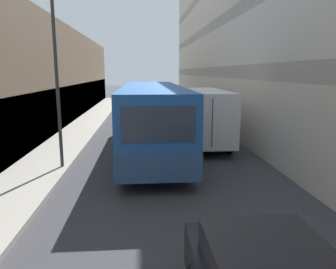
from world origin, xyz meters
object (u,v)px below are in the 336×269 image
Objects in this scene: box_truck at (197,114)px; street_lamp at (54,32)px; bus at (152,116)px; panel_van at (141,104)px.

street_lamp is (-5.81, -4.46, 3.46)m from box_truck.
box_truck is 8.09m from street_lamp.
box_truck is at bearing 32.00° from bus.
bus is at bearing 40.89° from street_lamp.
box_truck reaches higher than panel_van.
box_truck is at bearing 37.52° from street_lamp.
box_truck is at bearing -73.46° from panel_van.
street_lamp is at bearing -142.48° from box_truck.
street_lamp is (-3.45, -2.98, 3.37)m from bus.
street_lamp is at bearing -139.11° from bus.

